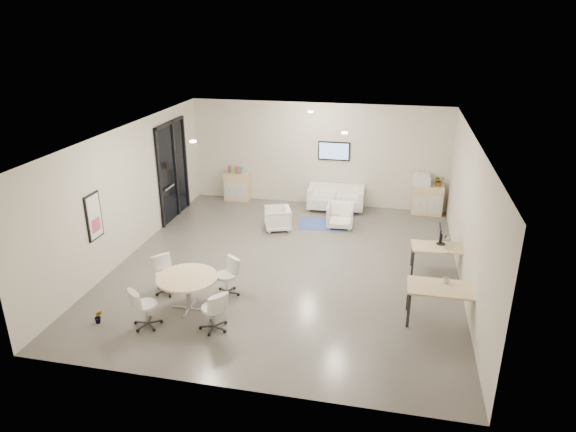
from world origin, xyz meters
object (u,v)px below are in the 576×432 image
(loveseat, at_px, (336,199))
(armchair_left, at_px, (277,218))
(sideboard_left, at_px, (237,187))
(sideboard_right, at_px, (427,200))
(round_table, at_px, (187,280))
(desk_front, at_px, (446,291))
(desk_rear, at_px, (441,249))
(armchair_right, at_px, (340,215))

(loveseat, distance_m, armchair_left, 2.40)
(sideboard_left, height_order, sideboard_right, sideboard_left)
(armchair_left, xyz_separation_m, round_table, (-0.81, -4.50, 0.31))
(desk_front, bearing_deg, desk_rear, 89.19)
(sideboard_right, bearing_deg, desk_front, -88.99)
(sideboard_right, bearing_deg, desk_rear, -88.00)
(sideboard_left, relative_size, round_table, 0.73)
(armchair_left, height_order, desk_rear, armchair_left)
(round_table, bearing_deg, armchair_left, 79.85)
(armchair_right, relative_size, desk_rear, 0.55)
(desk_rear, relative_size, round_table, 1.10)
(sideboard_left, distance_m, desk_rear, 7.29)
(armchair_right, height_order, desk_front, desk_front)
(armchair_left, bearing_deg, armchair_right, 88.55)
(loveseat, bearing_deg, sideboard_right, 1.77)
(sideboard_right, distance_m, armchair_right, 2.92)
(armchair_left, distance_m, desk_rear, 4.65)
(sideboard_left, distance_m, round_table, 6.73)
(armchair_left, distance_m, armchair_right, 1.78)
(armchair_right, distance_m, round_table, 5.64)
(sideboard_left, xyz_separation_m, loveseat, (3.24, -0.19, -0.11))
(loveseat, relative_size, desk_rear, 1.27)
(sideboard_right, height_order, desk_front, sideboard_right)
(armchair_left, bearing_deg, round_table, -29.29)
(sideboard_right, xyz_separation_m, round_table, (-4.95, -6.64, 0.22))
(sideboard_left, height_order, desk_rear, sideboard_left)
(loveseat, relative_size, armchair_left, 2.43)
(sideboard_left, distance_m, armchair_left, 2.83)
(sideboard_right, relative_size, desk_front, 0.61)
(sideboard_right, bearing_deg, round_table, -126.71)
(desk_rear, bearing_deg, armchair_right, 134.20)
(desk_rear, xyz_separation_m, desk_front, (-0.03, -2.10, 0.07))
(sideboard_right, bearing_deg, armchair_right, -146.92)
(armchair_left, bearing_deg, loveseat, 125.14)
(sideboard_right, xyz_separation_m, loveseat, (-2.74, -0.19, -0.10))
(sideboard_left, height_order, round_table, sideboard_left)
(round_table, bearing_deg, sideboard_left, 98.85)
(desk_front, bearing_deg, armchair_right, 119.90)
(armchair_left, relative_size, round_table, 0.58)
(armchair_right, distance_m, desk_front, 5.13)
(armchair_right, bearing_deg, sideboard_left, 152.99)
(sideboard_left, bearing_deg, sideboard_right, -0.09)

